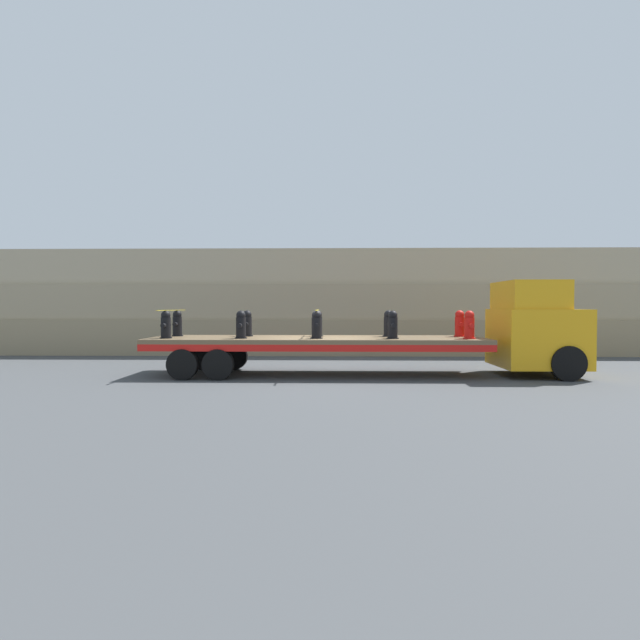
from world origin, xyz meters
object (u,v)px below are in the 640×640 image
(fire_hydrant_black_near_0, at_px, (166,325))
(fire_hydrant_red_far_4, at_px, (460,324))
(fire_hydrant_black_far_0, at_px, (177,324))
(fire_hydrant_black_near_3, at_px, (393,325))
(fire_hydrant_black_near_1, at_px, (241,325))
(fire_hydrant_black_far_1, at_px, (247,324))
(truck_cab, at_px, (538,329))
(flatbed_trailer, at_px, (295,344))
(fire_hydrant_black_near_2, at_px, (317,325))
(fire_hydrant_black_far_3, at_px, (388,324))
(fire_hydrant_black_far_2, at_px, (318,324))
(fire_hydrant_red_near_4, at_px, (469,325))

(fire_hydrant_black_near_0, height_order, fire_hydrant_red_far_4, same)
(fire_hydrant_black_far_0, bearing_deg, fire_hydrant_black_near_3, -9.32)
(fire_hydrant_black_near_1, xyz_separation_m, fire_hydrant_black_far_1, (0.00, 1.12, 0.00))
(truck_cab, distance_m, flatbed_trailer, 7.52)
(fire_hydrant_black_near_3, xyz_separation_m, fire_hydrant_red_far_4, (2.28, 1.12, 0.00))
(fire_hydrant_black_far_1, relative_size, fire_hydrant_black_near_2, 1.00)
(fire_hydrant_black_near_1, xyz_separation_m, fire_hydrant_black_far_3, (4.56, 1.12, 0.00))
(fire_hydrant_black_far_2, bearing_deg, fire_hydrant_black_near_3, -26.22)
(truck_cab, relative_size, fire_hydrant_black_near_0, 3.45)
(truck_cab, distance_m, fire_hydrant_black_far_2, 6.85)
(flatbed_trailer, xyz_separation_m, fire_hydrant_black_near_2, (0.68, -0.56, 0.62))
(fire_hydrant_red_near_4, bearing_deg, truck_cab, 13.91)
(fire_hydrant_black_near_1, distance_m, fire_hydrant_black_near_2, 2.28)
(fire_hydrant_black_near_0, bearing_deg, fire_hydrant_black_far_1, 26.22)
(fire_hydrant_black_near_0, distance_m, fire_hydrant_black_near_1, 2.28)
(fire_hydrant_black_far_0, relative_size, fire_hydrant_black_near_2, 1.00)
(fire_hydrant_black_far_2, bearing_deg, truck_cab, -4.70)
(fire_hydrant_black_far_1, bearing_deg, fire_hydrant_black_far_3, 0.00)
(truck_cab, relative_size, fire_hydrant_red_near_4, 3.45)
(fire_hydrant_black_far_2, bearing_deg, flatbed_trailer, -140.40)
(fire_hydrant_black_far_0, relative_size, fire_hydrant_red_far_4, 1.00)
(flatbed_trailer, distance_m, fire_hydrant_black_far_0, 3.97)
(fire_hydrant_black_near_0, height_order, fire_hydrant_black_far_3, same)
(fire_hydrant_black_near_2, relative_size, fire_hydrant_black_far_3, 1.00)
(fire_hydrant_black_near_1, bearing_deg, truck_cab, 3.53)
(fire_hydrant_black_near_3, height_order, fire_hydrant_black_far_3, same)
(flatbed_trailer, xyz_separation_m, fire_hydrant_black_near_3, (2.96, -0.56, 0.62))
(fire_hydrant_black_far_1, bearing_deg, fire_hydrant_black_far_2, 0.00)
(fire_hydrant_black_far_0, relative_size, fire_hydrant_black_near_3, 1.00)
(flatbed_trailer, bearing_deg, fire_hydrant_black_near_3, -10.74)
(fire_hydrant_black_near_2, height_order, fire_hydrant_black_far_2, same)
(truck_cab, height_order, fire_hydrant_black_far_1, truck_cab)
(fire_hydrant_black_near_1, distance_m, fire_hydrant_red_far_4, 6.93)
(fire_hydrant_black_near_2, distance_m, fire_hydrant_black_far_3, 2.54)
(fire_hydrant_black_near_0, bearing_deg, fire_hydrant_black_near_3, 0.00)
(fire_hydrant_black_near_0, xyz_separation_m, fire_hydrant_black_near_1, (2.28, 0.00, 0.00))
(fire_hydrant_black_far_1, height_order, fire_hydrant_red_near_4, same)
(fire_hydrant_black_near_2, bearing_deg, fire_hydrant_black_near_1, 180.00)
(fire_hydrant_red_far_4, bearing_deg, fire_hydrant_black_far_1, 180.00)
(fire_hydrant_black_near_0, xyz_separation_m, fire_hydrant_black_near_3, (6.84, 0.00, 0.00))
(fire_hydrant_black_near_3, bearing_deg, flatbed_trailer, 169.26)
(fire_hydrant_black_near_0, xyz_separation_m, fire_hydrant_red_near_4, (9.12, 0.00, 0.00))
(flatbed_trailer, relative_size, fire_hydrant_black_far_1, 12.26)
(fire_hydrant_black_far_0, bearing_deg, fire_hydrant_black_far_2, 0.00)
(flatbed_trailer, relative_size, fire_hydrant_black_near_0, 12.26)
(truck_cab, distance_m, fire_hydrant_black_near_1, 9.12)
(truck_cab, bearing_deg, fire_hydrant_red_far_4, 166.09)
(fire_hydrant_black_near_1, height_order, fire_hydrant_black_far_2, same)
(fire_hydrant_black_near_3, xyz_separation_m, fire_hydrant_red_near_4, (2.28, 0.00, 0.00))
(fire_hydrant_black_near_0, xyz_separation_m, fire_hydrant_black_far_0, (0.00, 1.12, 0.00))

